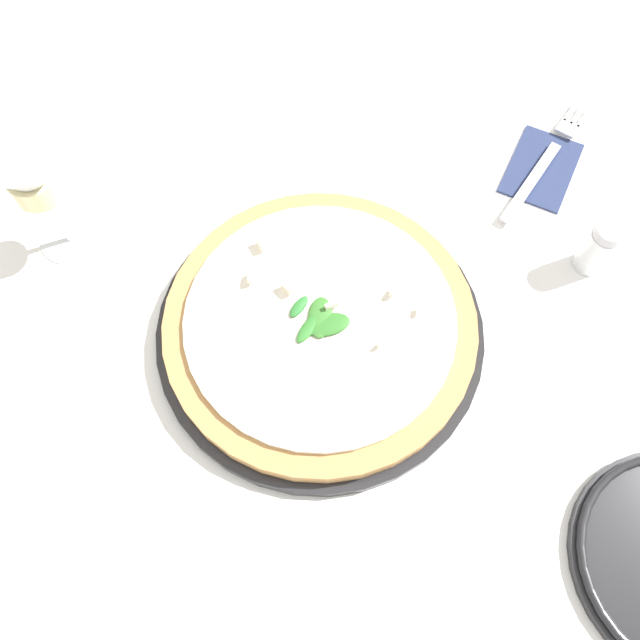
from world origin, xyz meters
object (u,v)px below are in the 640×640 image
(pizza_arugula_main, at_px, (320,326))
(wine_glass, at_px, (29,175))
(fork, at_px, (546,160))
(shaker_pepper, at_px, (599,248))

(pizza_arugula_main, xyz_separation_m, wine_glass, (0.01, 0.30, 0.09))
(fork, xyz_separation_m, shaker_pepper, (-0.12, -0.07, 0.03))
(pizza_arugula_main, bearing_deg, wine_glass, 87.60)
(fork, height_order, shaker_pepper, shaker_pepper)
(fork, bearing_deg, shaker_pepper, -135.13)
(pizza_arugula_main, height_order, wine_glass, wine_glass)
(shaker_pepper, bearing_deg, wine_glass, 106.77)
(pizza_arugula_main, xyz_separation_m, fork, (0.30, -0.18, -0.01))
(pizza_arugula_main, relative_size, fork, 1.57)
(wine_glass, height_order, shaker_pepper, wine_glass)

